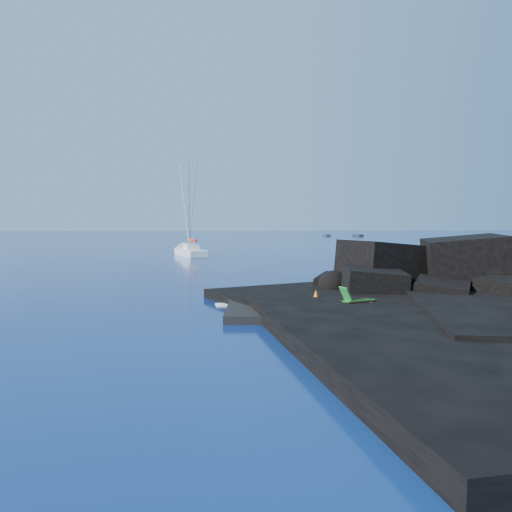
{
  "coord_description": "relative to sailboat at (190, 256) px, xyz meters",
  "views": [
    {
      "loc": [
        -0.62,
        -22.23,
        4.25
      ],
      "look_at": [
        2.46,
        9.76,
        2.0
      ],
      "focal_mm": 35.0,
      "sensor_mm": 36.0,
      "label": 1
    }
  ],
  "objects": [
    {
      "name": "headland",
      "position": [
        15.86,
        -36.84,
        0.0
      ],
      "size": [
        24.0,
        24.0,
        3.6
      ],
      "primitive_type": null,
      "color": "black",
      "rests_on": "ground"
    },
    {
      "name": "sunbather",
      "position": [
        9.01,
        -40.46,
        0.52
      ],
      "size": [
        1.64,
        0.85,
        0.25
      ],
      "primitive_type": null,
      "rotation": [
        0.0,
        0.0,
        -0.26
      ],
      "color": "tan",
      "rests_on": "towel"
    },
    {
      "name": "distant_boat_b",
      "position": [
        44.26,
        74.97,
        0.0
      ],
      "size": [
        2.17,
        4.45,
        0.57
      ],
      "primitive_type": "cube",
      "rotation": [
        0.0,
        0.0,
        0.21
      ],
      "color": "#232328",
      "rests_on": "ground"
    },
    {
      "name": "ground",
      "position": [
        2.86,
        -39.84,
        0.0
      ],
      "size": [
        400.0,
        400.0,
        0.0
      ],
      "primitive_type": "plane",
      "color": "#030B39",
      "rests_on": "ground"
    },
    {
      "name": "marker_cone",
      "position": [
        7.37,
        -38.75,
        0.66
      ],
      "size": [
        0.5,
        0.5,
        0.62
      ],
      "primitive_type": "cone",
      "rotation": [
        0.0,
        0.0,
        0.28
      ],
      "color": "orange",
      "rests_on": "beach"
    },
    {
      "name": "towel",
      "position": [
        9.01,
        -40.46,
        0.37
      ],
      "size": [
        1.8,
        1.18,
        0.04
      ],
      "primitive_type": "cube",
      "rotation": [
        0.0,
        0.0,
        -0.26
      ],
      "color": "white",
      "rests_on": "beach"
    },
    {
      "name": "distant_boat_a",
      "position": [
        35.96,
        77.78,
        0.0
      ],
      "size": [
        1.46,
        4.04,
        0.53
      ],
      "primitive_type": "cube",
      "rotation": [
        0.0,
        0.0,
        0.06
      ],
      "color": "#2A2B30",
      "rests_on": "ground"
    },
    {
      "name": "sailboat",
      "position": [
        0.0,
        0.0,
        0.0
      ],
      "size": [
        5.36,
        11.41,
        11.74
      ],
      "primitive_type": null,
      "rotation": [
        0.0,
        0.0,
        0.28
      ],
      "color": "white",
      "rests_on": "ground"
    },
    {
      "name": "beach",
      "position": [
        7.36,
        -39.34,
        0.0
      ],
      "size": [
        9.08,
        6.86,
        0.7
      ],
      "primitive_type": "cube",
      "rotation": [
        0.0,
        0.0,
        -0.1
      ],
      "color": "black",
      "rests_on": "ground"
    },
    {
      "name": "surf_foam",
      "position": [
        7.86,
        -34.84,
        0.0
      ],
      "size": [
        10.0,
        8.0,
        0.06
      ],
      "primitive_type": null,
      "color": "white",
      "rests_on": "ground"
    },
    {
      "name": "deck_chair",
      "position": [
        8.96,
        -40.38,
        0.89
      ],
      "size": [
        1.73,
        1.2,
        1.09
      ],
      "primitive_type": null,
      "rotation": [
        0.0,
        0.0,
        0.35
      ],
      "color": "#1B7B2A",
      "rests_on": "beach"
    }
  ]
}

